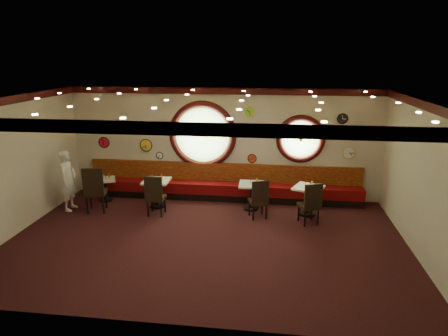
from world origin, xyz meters
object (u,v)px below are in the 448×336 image
at_px(condiment_b_pepper, 157,179).
at_px(condiment_a_bottle, 109,176).
at_px(table_c, 251,193).
at_px(condiment_c_bottle, 257,181).
at_px(chair_a, 94,187).
at_px(chair_c, 259,197).
at_px(table_a, 105,187).
at_px(condiment_c_pepper, 250,183).
at_px(waiter, 68,180).
at_px(condiment_d_bottle, 312,184).
at_px(condiment_a_pepper, 106,178).
at_px(chair_d, 311,201).
at_px(condiment_a_salt, 104,176).
at_px(condiment_b_bottle, 162,176).
at_px(condiment_d_pepper, 310,185).
at_px(chair_b, 155,193).
at_px(table_b, 157,190).
at_px(table_d, 308,197).
at_px(condiment_c_salt, 251,182).
at_px(condiment_d_salt, 306,184).
at_px(condiment_b_salt, 152,177).

height_order(condiment_b_pepper, condiment_a_bottle, condiment_b_pepper).
height_order(table_c, condiment_c_bottle, condiment_c_bottle).
distance_m(chair_a, condiment_b_pepper, 1.64).
bearing_deg(chair_c, table_a, 150.28).
distance_m(chair_a, condiment_c_pepper, 4.13).
xyz_separation_m(chair_c, waiter, (-5.13, 0.02, 0.23)).
bearing_deg(condiment_d_bottle, condiment_c_bottle, 172.55).
distance_m(table_c, condiment_a_pepper, 4.18).
distance_m(chair_d, waiter, 6.42).
distance_m(condiment_a_salt, condiment_b_bottle, 1.82).
relative_size(condiment_a_pepper, condiment_a_bottle, 0.56).
height_order(chair_a, condiment_b_bottle, chair_a).
distance_m(condiment_d_pepper, condiment_c_bottle, 1.41).
relative_size(chair_b, chair_c, 1.05).
distance_m(condiment_a_bottle, waiter, 1.15).
height_order(table_b, condiment_a_bottle, condiment_a_bottle).
height_order(table_d, condiment_c_salt, condiment_c_salt).
bearing_deg(table_b, condiment_b_pepper, -8.27).
height_order(chair_d, condiment_d_salt, chair_d).
xyz_separation_m(chair_a, chair_d, (5.62, -0.08, -0.09)).
bearing_deg(condiment_a_salt, condiment_c_salt, -2.65).
distance_m(condiment_c_pepper, waiter, 4.90).
height_order(chair_c, condiment_c_salt, chair_c).
bearing_deg(table_c, table_b, -177.15).
height_order(table_a, condiment_b_salt, condiment_b_salt).
relative_size(condiment_a_pepper, condiment_c_pepper, 1.00).
bearing_deg(condiment_b_salt, condiment_c_bottle, 1.97).
height_order(condiment_a_pepper, condiment_a_bottle, condiment_a_bottle).
xyz_separation_m(table_c, condiment_c_pepper, (-0.03, -0.06, 0.32)).
distance_m(table_d, condiment_d_salt, 0.35).
bearing_deg(table_a, condiment_a_bottle, 31.55).
height_order(chair_a, waiter, waiter).
height_order(table_d, condiment_b_bottle, condiment_b_bottle).
relative_size(condiment_b_pepper, condiment_b_bottle, 0.62).
bearing_deg(chair_c, waiter, 160.00).
bearing_deg(condiment_c_pepper, condiment_b_salt, 179.85).
relative_size(condiment_b_salt, condiment_c_bottle, 0.74).
distance_m(condiment_a_pepper, condiment_d_bottle, 5.75).
bearing_deg(condiment_a_pepper, condiment_d_salt, -2.12).
xyz_separation_m(chair_d, condiment_d_pepper, (0.01, 0.61, 0.21)).
height_order(table_d, condiment_c_bottle, condiment_c_bottle).
bearing_deg(condiment_c_salt, condiment_d_pepper, -9.09).
relative_size(chair_a, chair_d, 1.15).
relative_size(chair_d, condiment_a_salt, 6.19).
distance_m(table_d, condiment_c_salt, 1.57).
relative_size(table_b, condiment_a_pepper, 8.34).
height_order(condiment_c_salt, condiment_d_bottle, condiment_d_bottle).
xyz_separation_m(condiment_c_salt, condiment_b_bottle, (-2.45, -0.04, 0.06)).
height_order(chair_a, chair_c, chair_a).
bearing_deg(condiment_c_pepper, chair_a, -170.31).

